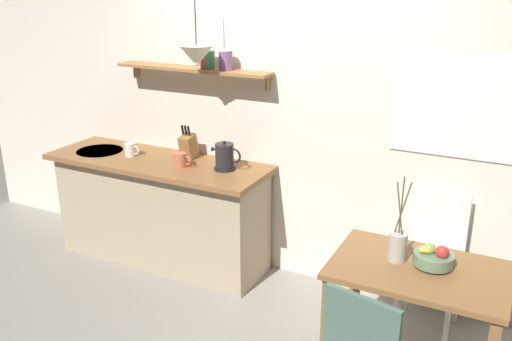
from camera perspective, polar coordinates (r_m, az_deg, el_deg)
The scene contains 13 objects.
ground_plane at distance 4.09m, azimuth -0.34°, elevation -13.92°, with size 14.00×14.00×0.00m, color gray.
back_wall at distance 4.03m, azimuth 6.48°, elevation 6.41°, with size 6.80×0.11×2.70m.
kitchen_counter at distance 4.60m, azimuth -9.70°, elevation -3.97°, with size 1.83×0.63×0.88m.
wall_shelf at distance 4.23m, azimuth -5.62°, elevation 10.74°, with size 1.29×0.20×0.28m.
dining_table at distance 3.27m, azimuth 16.24°, elevation -11.65°, with size 0.95×0.63×0.74m.
dining_chair_far at distance 3.86m, azimuth 17.95°, elevation -8.19°, with size 0.40×0.41×0.94m.
fruit_bowl at distance 3.22m, azimuth 17.84°, elevation -8.47°, with size 0.22×0.22×0.14m.
twig_vase at distance 3.21m, azimuth 14.39°, elevation -7.50°, with size 0.10×0.10×0.50m.
electric_kettle at distance 4.12m, azimuth -3.22°, elevation 1.42°, with size 0.25×0.16×0.22m.
knife_block at distance 4.39m, azimuth -6.98°, elevation 2.57°, with size 0.10×0.16×0.28m.
coffee_mug_by_sink at distance 4.54m, azimuth -12.79°, elevation 2.12°, with size 0.13×0.09×0.11m.
coffee_mug_spare at distance 4.22m, azimuth -7.70°, elevation 1.10°, with size 0.14×0.09×0.11m.
pendant_lamp at distance 4.00m, azimuth -6.14°, elevation 11.67°, with size 0.24×0.24×0.65m.
Camera 1 is at (1.57, -3.04, 2.25)m, focal length 38.83 mm.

